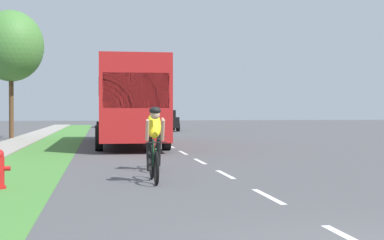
{
  "coord_description": "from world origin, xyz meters",
  "views": [
    {
      "loc": [
        -2.89,
        -5.0,
        1.51
      ],
      "look_at": [
        0.61,
        17.09,
        1.13
      ],
      "focal_mm": 54.18,
      "sensor_mm": 36.0,
      "label": 1
    }
  ],
  "objects_px": {
    "cyclist_lead": "(154,143)",
    "sedan_black": "(164,120)",
    "street_tree_near": "(11,46)",
    "pickup_white": "(112,118)",
    "cyclist_trailing": "(155,138)",
    "bus_red": "(128,99)"
  },
  "relations": [
    {
      "from": "cyclist_lead",
      "to": "bus_red",
      "type": "distance_m",
      "value": 13.4
    },
    {
      "from": "cyclist_lead",
      "to": "sedan_black",
      "type": "xyz_separation_m",
      "value": [
        3.47,
        30.14,
        -0.04
      ]
    },
    {
      "from": "sedan_black",
      "to": "street_tree_near",
      "type": "distance_m",
      "value": 14.77
    },
    {
      "from": "cyclist_lead",
      "to": "pickup_white",
      "type": "distance_m",
      "value": 39.69
    },
    {
      "from": "cyclist_lead",
      "to": "street_tree_near",
      "type": "xyz_separation_m",
      "value": [
        -5.71,
        19.32,
        4.04
      ]
    },
    {
      "from": "street_tree_near",
      "to": "cyclist_trailing",
      "type": "bearing_deg",
      "value": -70.59
    },
    {
      "from": "pickup_white",
      "to": "street_tree_near",
      "type": "relative_size",
      "value": 0.76
    },
    {
      "from": "cyclist_lead",
      "to": "cyclist_trailing",
      "type": "relative_size",
      "value": 1.0
    },
    {
      "from": "pickup_white",
      "to": "cyclist_lead",
      "type": "bearing_deg",
      "value": -89.86
    },
    {
      "from": "bus_red",
      "to": "street_tree_near",
      "type": "height_order",
      "value": "street_tree_near"
    },
    {
      "from": "cyclist_lead",
      "to": "pickup_white",
      "type": "height_order",
      "value": "pickup_white"
    },
    {
      "from": "cyclist_trailing",
      "to": "street_tree_near",
      "type": "distance_m",
      "value": 18.37
    },
    {
      "from": "pickup_white",
      "to": "street_tree_near",
      "type": "distance_m",
      "value": 21.51
    },
    {
      "from": "cyclist_trailing",
      "to": "pickup_white",
      "type": "xyz_separation_m",
      "value": [
        -0.34,
        37.27,
        0.02
      ]
    },
    {
      "from": "bus_red",
      "to": "street_tree_near",
      "type": "relative_size",
      "value": 1.72
    },
    {
      "from": "street_tree_near",
      "to": "bus_red",
      "type": "bearing_deg",
      "value": -45.83
    },
    {
      "from": "cyclist_lead",
      "to": "street_tree_near",
      "type": "distance_m",
      "value": 20.55
    },
    {
      "from": "cyclist_trailing",
      "to": "pickup_white",
      "type": "height_order",
      "value": "pickup_white"
    },
    {
      "from": "cyclist_trailing",
      "to": "street_tree_near",
      "type": "xyz_separation_m",
      "value": [
        -5.96,
        16.91,
        4.04
      ]
    },
    {
      "from": "pickup_white",
      "to": "bus_red",
      "type": "bearing_deg",
      "value": -89.59
    },
    {
      "from": "cyclist_trailing",
      "to": "sedan_black",
      "type": "distance_m",
      "value": 27.91
    },
    {
      "from": "bus_red",
      "to": "pickup_white",
      "type": "bearing_deg",
      "value": 90.41
    }
  ]
}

